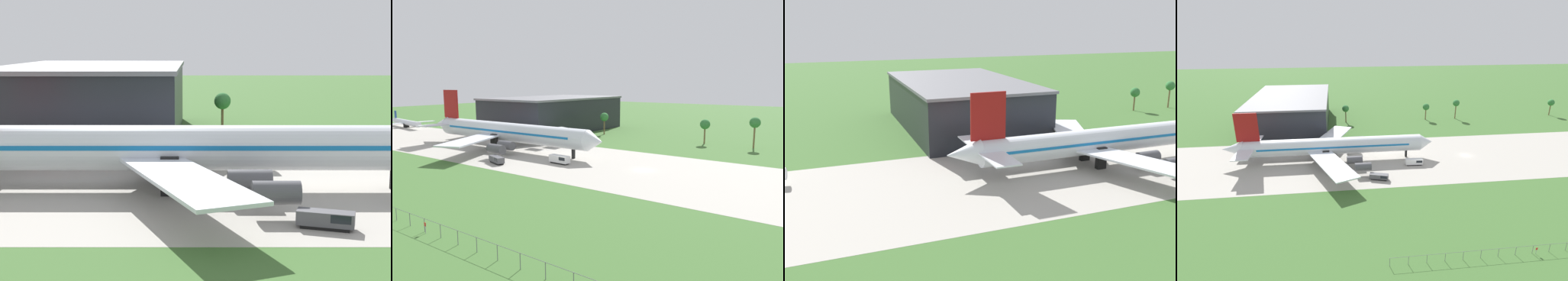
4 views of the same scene
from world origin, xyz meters
The scene contains 3 objects.
jet_airliner centered at (-52.12, 1.63, 5.74)m, with size 77.32×55.50×19.29m.
terminal_building centered at (-72.10, 49.75, 7.66)m, with size 36.72×61.20×15.30m.
palm_tree_row centered at (10.15, 50.85, 7.50)m, with size 119.98×3.60×10.54m.
Camera 3 is at (-114.82, -82.93, 34.14)m, focal length 40.00 mm.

